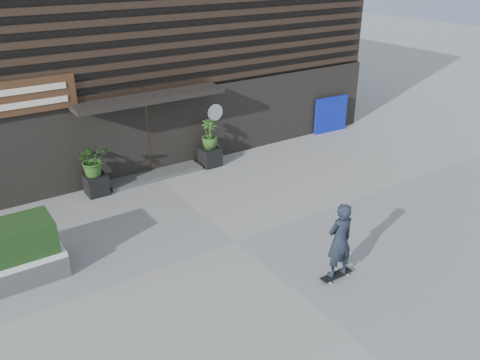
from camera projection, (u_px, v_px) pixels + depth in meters
ground at (235, 242)px, 11.86m from camera, size 80.00×80.00×0.00m
entrance_step at (155, 175)px, 15.30m from camera, size 3.00×0.80×0.12m
planter_pot_left at (96, 184)px, 14.09m from camera, size 0.60×0.60×0.60m
bamboo_left at (93, 159)px, 13.76m from camera, size 0.86×0.75×0.96m
planter_pot_right at (210, 157)px, 16.01m from camera, size 0.60×0.60×0.60m
bamboo_right at (209, 134)px, 15.68m from camera, size 0.54×0.54×0.96m
blue_tarp at (331, 115)px, 18.89m from camera, size 1.47×0.22×1.37m
building at (84, 25)px, 17.69m from camera, size 18.00×11.00×8.00m
skateboarder at (340, 241)px, 10.15m from camera, size 0.78×0.46×1.79m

